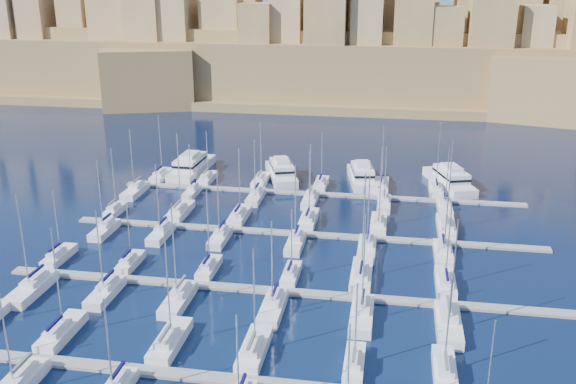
% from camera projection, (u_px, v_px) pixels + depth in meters
% --- Properties ---
extents(ground, '(600.00, 600.00, 0.00)m').
position_uv_depth(ground, '(294.00, 258.00, 104.27)').
color(ground, black).
rests_on(ground, ground).
extents(pontoon_near, '(84.00, 2.00, 0.40)m').
position_uv_depth(pontoon_near, '(246.00, 381.00, 72.48)').
color(pontoon_near, slate).
rests_on(pontoon_near, ground).
extents(pontoon_mid_near, '(84.00, 2.00, 0.40)m').
position_uv_depth(pontoon_mid_near, '(280.00, 291.00, 93.01)').
color(pontoon_mid_near, slate).
rests_on(pontoon_mid_near, ground).
extents(pontoon_mid_far, '(84.00, 2.00, 0.40)m').
position_uv_depth(pontoon_mid_far, '(303.00, 234.00, 113.54)').
color(pontoon_mid_far, slate).
rests_on(pontoon_mid_far, ground).
extents(pontoon_far, '(84.00, 2.00, 0.40)m').
position_uv_depth(pontoon_far, '(318.00, 194.00, 134.07)').
color(pontoon_far, slate).
rests_on(pontoon_far, ground).
extents(sailboat_1, '(2.78, 9.27, 15.05)m').
position_uv_depth(sailboat_1, '(61.00, 332.00, 81.46)').
color(sailboat_1, silver).
rests_on(sailboat_1, ground).
extents(sailboat_2, '(2.92, 9.72, 16.29)m').
position_uv_depth(sailboat_2, '(170.00, 341.00, 79.39)').
color(sailboat_2, silver).
rests_on(sailboat_2, ground).
extents(sailboat_3, '(2.87, 9.56, 14.07)m').
position_uv_depth(sailboat_3, '(254.00, 349.00, 77.63)').
color(sailboat_3, silver).
rests_on(sailboat_3, ground).
extents(sailboat_4, '(2.32, 7.72, 11.23)m').
position_uv_depth(sailboat_4, '(354.00, 364.00, 74.88)').
color(sailboat_4, silver).
rests_on(sailboat_4, ground).
extents(sailboat_5, '(2.58, 8.59, 12.53)m').
position_uv_depth(sailboat_5, '(444.00, 370.00, 73.64)').
color(sailboat_5, silver).
rests_on(sailboat_5, ground).
extents(sailboat_12, '(2.43, 8.11, 12.18)m').
position_uv_depth(sailboat_12, '(59.00, 256.00, 103.33)').
color(sailboat_12, silver).
rests_on(sailboat_12, ground).
extents(sailboat_13, '(2.25, 7.51, 10.95)m').
position_uv_depth(sailboat_13, '(130.00, 262.00, 101.13)').
color(sailboat_13, silver).
rests_on(sailboat_13, ground).
extents(sailboat_14, '(2.33, 7.77, 13.59)m').
position_uv_depth(sailboat_14, '(209.00, 268.00, 99.22)').
color(sailboat_14, silver).
rests_on(sailboat_14, ground).
extents(sailboat_15, '(2.28, 7.60, 11.38)m').
position_uv_depth(sailboat_15, '(291.00, 274.00, 97.11)').
color(sailboat_15, silver).
rests_on(sailboat_15, ground).
extents(sailboat_16, '(3.09, 10.30, 16.94)m').
position_uv_depth(sailboat_16, '(361.00, 275.00, 96.66)').
color(sailboat_16, silver).
rests_on(sailboat_16, ground).
extents(sailboat_17, '(2.81, 9.37, 13.13)m').
position_uv_depth(sailboat_17, '(445.00, 283.00, 94.29)').
color(sailboat_17, silver).
rests_on(sailboat_17, ground).
extents(sailboat_18, '(3.13, 10.44, 15.59)m').
position_uv_depth(sailboat_18, '(32.00, 288.00, 92.73)').
color(sailboat_18, silver).
rests_on(sailboat_18, ground).
extents(sailboat_19, '(2.68, 8.93, 13.67)m').
position_uv_depth(sailboat_19, '(106.00, 292.00, 91.70)').
color(sailboat_19, silver).
rests_on(sailboat_19, ground).
extents(sailboat_20, '(2.87, 9.58, 15.48)m').
position_uv_depth(sailboat_20, '(179.00, 299.00, 89.66)').
color(sailboat_20, silver).
rests_on(sailboat_20, ground).
extents(sailboat_21, '(2.89, 9.64, 13.86)m').
position_uv_depth(sailboat_21, '(273.00, 307.00, 87.51)').
color(sailboat_21, silver).
rests_on(sailboat_21, ground).
extents(sailboat_22, '(2.96, 9.87, 15.65)m').
position_uv_depth(sailboat_22, '(362.00, 315.00, 85.49)').
color(sailboat_22, silver).
rests_on(sailboat_22, ground).
extents(sailboat_23, '(3.20, 10.66, 15.86)m').
position_uv_depth(sailboat_23, '(448.00, 323.00, 83.35)').
color(sailboat_23, silver).
rests_on(sailboat_23, ground).
extents(sailboat_24, '(2.21, 7.36, 13.22)m').
position_uv_depth(sailboat_24, '(115.00, 210.00, 123.51)').
color(sailboat_24, silver).
rests_on(sailboat_24, ground).
extents(sailboat_25, '(2.99, 9.97, 16.20)m').
position_uv_depth(sailboat_25, '(180.00, 211.00, 122.71)').
color(sailboat_25, silver).
rests_on(sailboat_25, ground).
extents(sailboat_26, '(2.84, 9.47, 13.96)m').
position_uv_depth(sailboat_26, '(240.00, 216.00, 120.63)').
color(sailboat_26, silver).
rests_on(sailboat_26, ground).
extents(sailboat_27, '(2.88, 9.62, 13.92)m').
position_uv_depth(sailboat_27, '(309.00, 220.00, 118.62)').
color(sailboat_27, silver).
rests_on(sailboat_27, ground).
extents(sailboat_28, '(2.84, 9.47, 15.55)m').
position_uv_depth(sailboat_28, '(379.00, 224.00, 116.52)').
color(sailboat_28, silver).
rests_on(sailboat_28, ground).
extents(sailboat_29, '(3.16, 10.53, 17.17)m').
position_uv_depth(sailboat_29, '(446.00, 227.00, 115.10)').
color(sailboat_29, silver).
rests_on(sailboat_29, ground).
extents(sailboat_30, '(2.55, 8.52, 14.00)m').
position_uv_depth(sailboat_30, '(105.00, 229.00, 114.06)').
color(sailboat_30, silver).
rests_on(sailboat_30, ground).
extents(sailboat_31, '(2.59, 8.64, 13.81)m').
position_uv_depth(sailboat_31, '(161.00, 233.00, 112.34)').
color(sailboat_31, silver).
rests_on(sailboat_31, ground).
extents(sailboat_32, '(2.56, 8.54, 13.34)m').
position_uv_depth(sailboat_32, '(220.00, 237.00, 110.70)').
color(sailboat_32, silver).
rests_on(sailboat_32, ground).
extents(sailboat_33, '(2.66, 8.86, 14.88)m').
position_uv_depth(sailboat_33, '(296.00, 243.00, 108.46)').
color(sailboat_33, silver).
rests_on(sailboat_33, ground).
extents(sailboat_34, '(2.89, 9.64, 13.92)m').
position_uv_depth(sailboat_34, '(367.00, 248.00, 106.21)').
color(sailboat_34, silver).
rests_on(sailboat_34, ground).
extents(sailboat_35, '(2.91, 9.69, 14.62)m').
position_uv_depth(sailboat_35, '(443.00, 254.00, 104.23)').
color(sailboat_35, silver).
rests_on(sailboat_35, ground).
extents(sailboat_36, '(2.70, 8.99, 14.72)m').
position_uv_depth(sailboat_36, '(161.00, 175.00, 144.64)').
color(sailboat_36, silver).
rests_on(sailboat_36, ground).
extents(sailboat_37, '(2.53, 8.43, 11.68)m').
position_uv_depth(sailboat_37, '(207.00, 178.00, 142.68)').
color(sailboat_37, silver).
rests_on(sailboat_37, ground).
extents(sailboat_38, '(2.75, 9.17, 14.13)m').
position_uv_depth(sailboat_38, '(261.00, 180.00, 141.10)').
color(sailboat_38, silver).
rests_on(sailboat_38, ground).
extents(sailboat_39, '(2.60, 8.66, 12.39)m').
position_uv_depth(sailboat_39, '(321.00, 184.00, 138.76)').
color(sailboat_39, silver).
rests_on(sailboat_39, ground).
extents(sailboat_40, '(2.99, 9.97, 14.44)m').
position_uv_depth(sailboat_40, '(381.00, 186.00, 137.31)').
color(sailboat_40, silver).
rests_on(sailboat_40, ground).
extents(sailboat_41, '(2.83, 9.43, 15.40)m').
position_uv_depth(sailboat_41, '(436.00, 189.00, 135.25)').
color(sailboat_41, silver).
rests_on(sailboat_41, ground).
extents(sailboat_42, '(2.91, 9.71, 14.38)m').
position_uv_depth(sailboat_42, '(135.00, 191.00, 134.52)').
color(sailboat_42, silver).
rests_on(sailboat_42, ground).
extents(sailboat_43, '(2.20, 7.32, 11.41)m').
position_uv_depth(sailboat_43, '(192.00, 192.00, 133.73)').
color(sailboat_43, silver).
rests_on(sailboat_43, ground).
extents(sailboat_44, '(2.63, 8.76, 13.19)m').
position_uv_depth(sailboat_44, '(256.00, 197.00, 130.89)').
color(sailboat_44, silver).
rests_on(sailboat_44, ground).
extents(sailboat_45, '(2.67, 8.91, 12.74)m').
position_uv_depth(sailboat_45, '(310.00, 200.00, 129.05)').
color(sailboat_45, silver).
rests_on(sailboat_45, ground).
extents(sailboat_46, '(2.56, 8.53, 12.88)m').
position_uv_depth(sailboat_46, '(384.00, 204.00, 126.90)').
color(sailboat_46, silver).
rests_on(sailboat_46, ground).
extents(sailboat_47, '(2.73, 9.10, 13.46)m').
position_uv_depth(sailboat_47, '(445.00, 207.00, 124.79)').
color(sailboat_47, silver).
rests_on(sailboat_47, ground).
extents(motor_yacht_a, '(6.22, 19.16, 5.25)m').
position_uv_depth(motor_yacht_a, '(191.00, 166.00, 148.37)').
color(motor_yacht_a, silver).
rests_on(motor_yacht_a, ground).
extents(motor_yacht_b, '(10.20, 17.53, 5.25)m').
position_uv_depth(motor_yacht_b, '(281.00, 172.00, 144.02)').
color(motor_yacht_b, silver).
rests_on(motor_yacht_b, ground).
extents(motor_yacht_c, '(7.77, 17.25, 5.25)m').
position_uv_depth(motor_yacht_c, '(362.00, 176.00, 141.08)').
color(motor_yacht_c, silver).
rests_on(motor_yacht_c, ground).
extents(motor_yacht_d, '(10.88, 18.93, 5.25)m').
position_uv_depth(motor_yacht_d, '(450.00, 179.00, 138.77)').
color(motor_yacht_d, silver).
rests_on(motor_yacht_d, ground).
extents(fortified_city, '(460.00, 108.95, 59.52)m').
position_uv_depth(fortified_city, '(358.00, 54.00, 244.42)').
color(fortified_city, brown).
rests_on(fortified_city, ground).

